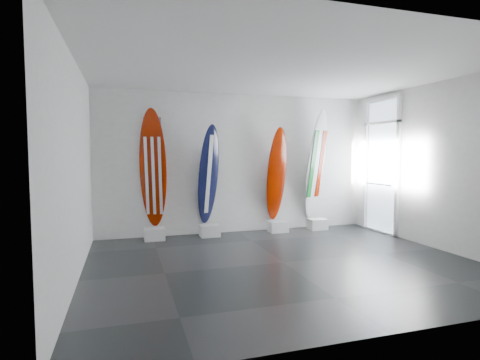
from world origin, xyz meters
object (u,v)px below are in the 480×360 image
object	(u,v)px
surfboard_usa	(153,168)
surfboard_italy	(316,164)
surfboard_navy	(208,175)
surfboard_swiss	(277,174)

from	to	relation	value
surfboard_usa	surfboard_italy	world-z (taller)	surfboard_italy
surfboard_navy	surfboard_swiss	bearing A→B (deg)	-20.36
surfboard_italy	surfboard_swiss	bearing A→B (deg)	158.19
surfboard_navy	surfboard_italy	bearing A→B (deg)	-20.36
surfboard_swiss	surfboard_italy	bearing A→B (deg)	-8.29
surfboard_navy	surfboard_italy	size ratio (longest dim) A/B	0.84
surfboard_navy	surfboard_swiss	distance (m)	1.53
surfboard_swiss	surfboard_navy	bearing A→B (deg)	171.71
surfboard_swiss	surfboard_italy	size ratio (longest dim) A/B	0.83
surfboard_usa	surfboard_navy	size ratio (longest dim) A/B	1.13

